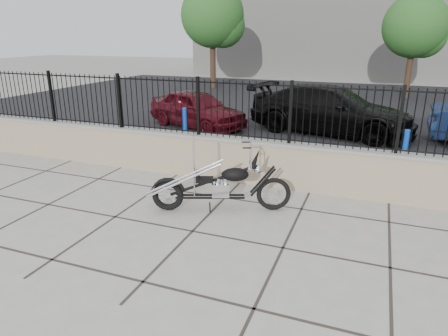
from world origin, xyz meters
The scene contains 12 objects.
ground_plane centered at (0.00, 0.00, 0.00)m, with size 90.00×90.00×0.00m, color #99968E.
parking_lot centered at (0.00, 12.50, 0.00)m, with size 30.00×30.00×0.00m, color black.
retaining_wall centered at (0.00, 2.50, 0.48)m, with size 14.00×0.36×0.96m, color gray.
iron_fence centered at (0.00, 2.50, 1.56)m, with size 14.00×0.08×1.20m, color black.
background_building centered at (0.00, 26.50, 4.00)m, with size 22.00×6.00×8.00m, color beige.
chopper_motorcycle centered at (0.08, 0.92, 0.72)m, with size 2.39×0.42×1.43m, color black, non-canonical shape.
car_red centered at (-3.14, 7.03, 0.64)m, with size 1.50×3.73×1.27m, color #4F0B14.
car_black centered at (1.22, 7.76, 0.75)m, with size 2.11×5.19×1.51m, color black.
bollard_a centered at (-2.60, 5.02, 0.52)m, with size 0.12×0.12×1.03m, color #0B4BAE.
bollard_b centered at (3.28, 4.23, 0.52)m, with size 0.13×0.13×1.04m, color blue.
tree_left centered at (-6.66, 16.99, 4.21)m, with size 3.56×3.56×6.01m.
tree_right centered at (3.87, 16.94, 3.57)m, with size 3.02×3.02×5.09m.
Camera 1 is at (2.57, -5.26, 3.05)m, focal length 32.00 mm.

